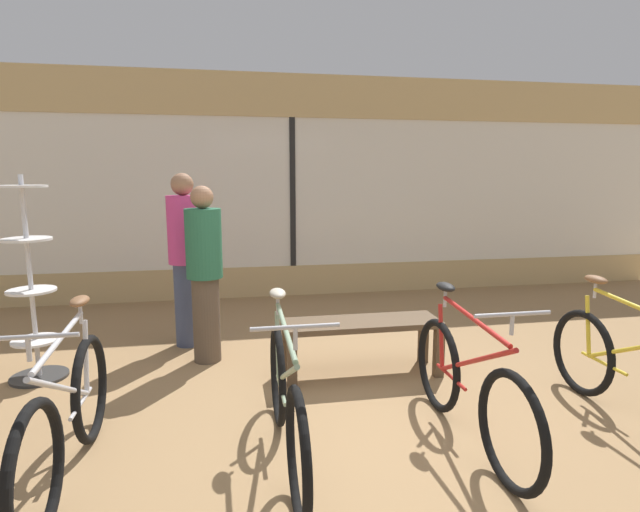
{
  "coord_description": "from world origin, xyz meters",
  "views": [
    {
      "loc": [
        -0.94,
        -3.21,
        1.79
      ],
      "look_at": [
        0.0,
        1.86,
        0.95
      ],
      "focal_mm": 28.0,
      "sensor_mm": 36.0,
      "label": 1
    }
  ],
  "objects_px": {
    "bicycle_left": "(286,402)",
    "accessory_rack": "(32,298)",
    "customer_by_window": "(185,256)",
    "bicycle_right": "(468,387)",
    "customer_near_rack": "(205,271)",
    "bicycle_far_right": "(631,372)",
    "display_bench": "(362,331)",
    "bicycle_far_left": "(68,418)"
  },
  "relations": [
    {
      "from": "bicycle_far_left",
      "to": "bicycle_left",
      "type": "relative_size",
      "value": 0.97
    },
    {
      "from": "bicycle_right",
      "to": "bicycle_left",
      "type": "bearing_deg",
      "value": -179.6
    },
    {
      "from": "display_bench",
      "to": "customer_near_rack",
      "type": "height_order",
      "value": "customer_near_rack"
    },
    {
      "from": "bicycle_left",
      "to": "customer_by_window",
      "type": "bearing_deg",
      "value": 108.03
    },
    {
      "from": "bicycle_left",
      "to": "customer_near_rack",
      "type": "bearing_deg",
      "value": 106.61
    },
    {
      "from": "bicycle_far_right",
      "to": "accessory_rack",
      "type": "height_order",
      "value": "accessory_rack"
    },
    {
      "from": "display_bench",
      "to": "bicycle_left",
      "type": "bearing_deg",
      "value": -123.52
    },
    {
      "from": "accessory_rack",
      "to": "customer_near_rack",
      "type": "relative_size",
      "value": 1.06
    },
    {
      "from": "bicycle_left",
      "to": "bicycle_right",
      "type": "xyz_separation_m",
      "value": [
        1.23,
        0.01,
        -0.01
      ]
    },
    {
      "from": "accessory_rack",
      "to": "bicycle_right",
      "type": "bearing_deg",
      "value": -27.42
    },
    {
      "from": "bicycle_right",
      "to": "bicycle_far_right",
      "type": "relative_size",
      "value": 0.99
    },
    {
      "from": "customer_near_rack",
      "to": "customer_by_window",
      "type": "height_order",
      "value": "customer_by_window"
    },
    {
      "from": "accessory_rack",
      "to": "customer_near_rack",
      "type": "distance_m",
      "value": 1.48
    },
    {
      "from": "bicycle_left",
      "to": "customer_by_window",
      "type": "xyz_separation_m",
      "value": [
        -0.77,
        2.37,
        0.57
      ]
    },
    {
      "from": "bicycle_left",
      "to": "display_bench",
      "type": "xyz_separation_m",
      "value": [
        0.84,
        1.26,
        0.02
      ]
    },
    {
      "from": "bicycle_far_right",
      "to": "display_bench",
      "type": "bearing_deg",
      "value": 143.79
    },
    {
      "from": "bicycle_left",
      "to": "customer_near_rack",
      "type": "xyz_separation_m",
      "value": [
        -0.55,
        1.86,
        0.5
      ]
    },
    {
      "from": "accessory_rack",
      "to": "customer_near_rack",
      "type": "xyz_separation_m",
      "value": [
        1.46,
        0.16,
        0.16
      ]
    },
    {
      "from": "bicycle_left",
      "to": "bicycle_far_right",
      "type": "distance_m",
      "value": 2.51
    },
    {
      "from": "bicycle_right",
      "to": "display_bench",
      "type": "distance_m",
      "value": 1.31
    },
    {
      "from": "customer_near_rack",
      "to": "bicycle_left",
      "type": "bearing_deg",
      "value": -73.39
    },
    {
      "from": "bicycle_far_right",
      "to": "customer_near_rack",
      "type": "height_order",
      "value": "customer_near_rack"
    },
    {
      "from": "accessory_rack",
      "to": "customer_near_rack",
      "type": "bearing_deg",
      "value": 6.42
    },
    {
      "from": "bicycle_left",
      "to": "display_bench",
      "type": "height_order",
      "value": "bicycle_left"
    },
    {
      "from": "bicycle_left",
      "to": "accessory_rack",
      "type": "relative_size",
      "value": 0.98
    },
    {
      "from": "customer_by_window",
      "to": "bicycle_right",
      "type": "bearing_deg",
      "value": -49.7
    },
    {
      "from": "bicycle_far_right",
      "to": "accessory_rack",
      "type": "xyz_separation_m",
      "value": [
        -4.53,
        1.66,
        0.35
      ]
    },
    {
      "from": "bicycle_far_left",
      "to": "display_bench",
      "type": "height_order",
      "value": "bicycle_far_left"
    },
    {
      "from": "bicycle_far_left",
      "to": "bicycle_far_right",
      "type": "relative_size",
      "value": 0.99
    },
    {
      "from": "bicycle_right",
      "to": "customer_by_window",
      "type": "height_order",
      "value": "customer_by_window"
    },
    {
      "from": "bicycle_far_left",
      "to": "bicycle_left",
      "type": "distance_m",
      "value": 1.28
    },
    {
      "from": "bicycle_far_right",
      "to": "accessory_rack",
      "type": "bearing_deg",
      "value": 159.9
    },
    {
      "from": "bicycle_right",
      "to": "customer_near_rack",
      "type": "distance_m",
      "value": 2.62
    },
    {
      "from": "bicycle_left",
      "to": "accessory_rack",
      "type": "height_order",
      "value": "accessory_rack"
    },
    {
      "from": "customer_by_window",
      "to": "accessory_rack",
      "type": "bearing_deg",
      "value": -151.7
    },
    {
      "from": "customer_near_rack",
      "to": "customer_by_window",
      "type": "xyz_separation_m",
      "value": [
        -0.22,
        0.51,
        0.07
      ]
    },
    {
      "from": "bicycle_far_right",
      "to": "customer_near_rack",
      "type": "xyz_separation_m",
      "value": [
        -3.06,
        1.82,
        0.51
      ]
    },
    {
      "from": "bicycle_far_left",
      "to": "display_bench",
      "type": "xyz_separation_m",
      "value": [
        2.11,
        1.24,
        0.02
      ]
    },
    {
      "from": "bicycle_right",
      "to": "customer_near_rack",
      "type": "xyz_separation_m",
      "value": [
        -1.78,
        1.85,
        0.5
      ]
    },
    {
      "from": "bicycle_far_right",
      "to": "bicycle_far_left",
      "type": "bearing_deg",
      "value": -179.83
    },
    {
      "from": "bicycle_far_left",
      "to": "bicycle_right",
      "type": "bearing_deg",
      "value": -0.41
    },
    {
      "from": "bicycle_right",
      "to": "customer_by_window",
      "type": "distance_m",
      "value": 3.14
    }
  ]
}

